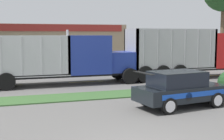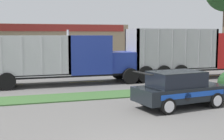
{
  "view_description": "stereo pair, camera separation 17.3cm",
  "coord_description": "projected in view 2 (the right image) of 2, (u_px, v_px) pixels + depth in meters",
  "views": [
    {
      "loc": [
        -3.23,
        -7.29,
        3.2
      ],
      "look_at": [
        2.13,
        8.87,
        1.25
      ],
      "focal_mm": 50.0,
      "sensor_mm": 36.0,
      "label": 1
    },
    {
      "loc": [
        -3.06,
        -7.35,
        3.2
      ],
      "look_at": [
        2.13,
        8.87,
        1.25
      ],
      "focal_mm": 50.0,
      "sensor_mm": 36.0,
      "label": 2
    }
  ],
  "objects": [
    {
      "name": "dump_truck_lead",
      "position": [
        71.0,
        60.0,
        20.05
      ],
      "size": [
        11.9,
        2.69,
        3.48
      ],
      "color": "black",
      "rests_on": "ground_plane"
    },
    {
      "name": "centre_line_5",
      "position": [
        87.0,
        82.0,
        21.2
      ],
      "size": [
        2.4,
        0.14,
        0.01
      ],
      "primitive_type": "cube",
      "color": "yellow",
      "rests_on": "ground_plane"
    },
    {
      "name": "centre_line_6",
      "position": [
        159.0,
        78.0,
        22.84
      ],
      "size": [
        2.4,
        0.14,
        0.01
      ],
      "primitive_type": "cube",
      "color": "yellow",
      "rests_on": "ground_plane"
    },
    {
      "name": "grass_verge",
      "position": [
        77.0,
        97.0,
        15.95
      ],
      "size": [
        120.0,
        2.0,
        0.06
      ],
      "primitive_type": "cube",
      "color": "#3D6633",
      "rests_on": "ground_plane"
    },
    {
      "name": "rally_car",
      "position": [
        179.0,
        89.0,
        13.66
      ],
      "size": [
        4.33,
        2.29,
        1.64
      ],
      "color": "black",
      "rests_on": "ground_plane"
    },
    {
      "name": "store_building_backdrop",
      "position": [
        18.0,
        42.0,
        41.38
      ],
      "size": [
        26.8,
        12.1,
        4.42
      ],
      "color": "#9E896B",
      "rests_on": "ground_plane"
    },
    {
      "name": "dump_truck_mid",
      "position": [
        215.0,
        54.0,
        23.48
      ],
      "size": [
        11.96,
        2.61,
        3.58
      ],
      "color": "black",
      "rests_on": "ground_plane"
    },
    {
      "name": "centre_line_7",
      "position": [
        221.0,
        75.0,
        24.47
      ],
      "size": [
        2.4,
        0.14,
        0.01
      ],
      "primitive_type": "cube",
      "color": "yellow",
      "rests_on": "ground_plane"
    },
    {
      "name": "centre_line_4",
      "position": [
        3.0,
        86.0,
        19.57
      ],
      "size": [
        2.4,
        0.14,
        0.01
      ],
      "primitive_type": "cube",
      "color": "yellow",
      "rests_on": "ground_plane"
    }
  ]
}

